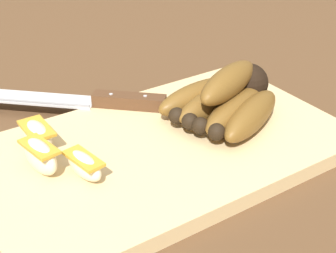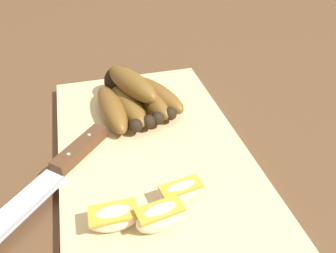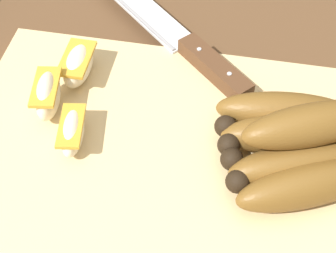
% 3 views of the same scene
% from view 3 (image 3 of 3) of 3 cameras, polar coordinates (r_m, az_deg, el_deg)
% --- Properties ---
extents(ground_plane, '(6.00, 6.00, 0.00)m').
position_cam_3_polar(ground_plane, '(0.49, 1.20, -4.79)').
color(ground_plane, brown).
extents(cutting_board, '(0.45, 0.27, 0.02)m').
position_cam_3_polar(cutting_board, '(0.48, 2.34, -3.16)').
color(cutting_board, '#DBBC84').
rests_on(cutting_board, ground_plane).
extents(banana_bunch, '(0.16, 0.15, 0.07)m').
position_cam_3_polar(banana_bunch, '(0.47, 15.53, -1.66)').
color(banana_bunch, black).
rests_on(banana_bunch, cutting_board).
extents(chefs_knife, '(0.22, 0.21, 0.02)m').
position_cam_3_polar(chefs_knife, '(0.56, 2.11, 9.36)').
color(chefs_knife, silver).
rests_on(chefs_knife, cutting_board).
extents(apple_wedge_near, '(0.03, 0.06, 0.03)m').
position_cam_3_polar(apple_wedge_near, '(0.48, -10.96, -0.67)').
color(apple_wedge_near, '#F4E5C1').
rests_on(apple_wedge_near, cutting_board).
extents(apple_wedge_middle, '(0.03, 0.06, 0.03)m').
position_cam_3_polar(apple_wedge_middle, '(0.53, -10.29, 6.99)').
color(apple_wedge_middle, '#F4E5C1').
rests_on(apple_wedge_middle, cutting_board).
extents(apple_wedge_far, '(0.03, 0.06, 0.04)m').
position_cam_3_polar(apple_wedge_far, '(0.50, -13.62, 3.54)').
color(apple_wedge_far, '#F4E5C1').
rests_on(apple_wedge_far, cutting_board).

